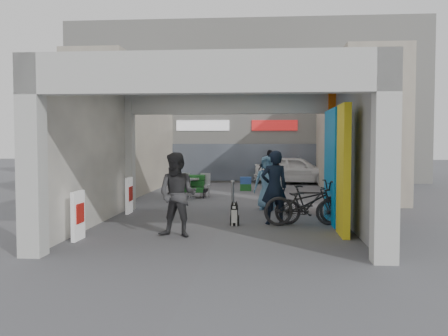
# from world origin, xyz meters

# --- Properties ---
(ground) EXTENTS (90.00, 90.00, 0.00)m
(ground) POSITION_xyz_m (0.00, 0.00, 0.00)
(ground) COLOR #515156
(ground) RESTS_ON ground
(arcade_canopy) EXTENTS (6.40, 6.45, 6.40)m
(arcade_canopy) POSITION_xyz_m (0.54, -0.82, 2.30)
(arcade_canopy) COLOR beige
(arcade_canopy) RESTS_ON ground
(far_building) EXTENTS (18.00, 4.08, 8.00)m
(far_building) POSITION_xyz_m (-0.00, 13.99, 3.99)
(far_building) COLOR silver
(far_building) RESTS_ON ground
(plaza_bldg_left) EXTENTS (2.00, 9.00, 5.00)m
(plaza_bldg_left) POSITION_xyz_m (-4.50, 7.50, 2.50)
(plaza_bldg_left) COLOR beige
(plaza_bldg_left) RESTS_ON ground
(plaza_bldg_right) EXTENTS (2.00, 9.00, 5.00)m
(plaza_bldg_right) POSITION_xyz_m (4.50, 7.50, 2.50)
(plaza_bldg_right) COLOR beige
(plaza_bldg_right) RESTS_ON ground
(bollard_left) EXTENTS (0.09, 0.09, 0.81)m
(bollard_left) POSITION_xyz_m (-1.64, 2.47, 0.41)
(bollard_left) COLOR gray
(bollard_left) RESTS_ON ground
(bollard_center) EXTENTS (0.09, 0.09, 0.83)m
(bollard_center) POSITION_xyz_m (0.08, 2.40, 0.42)
(bollard_center) COLOR gray
(bollard_center) RESTS_ON ground
(bollard_right) EXTENTS (0.09, 0.09, 0.86)m
(bollard_right) POSITION_xyz_m (1.54, 2.45, 0.43)
(bollard_right) COLOR gray
(bollard_right) RESTS_ON ground
(advert_board_near) EXTENTS (0.11, 0.55, 1.00)m
(advert_board_near) POSITION_xyz_m (-2.75, -2.55, 0.51)
(advert_board_near) COLOR silver
(advert_board_near) RESTS_ON ground
(advert_board_far) EXTENTS (0.11, 0.55, 1.00)m
(advert_board_far) POSITION_xyz_m (-2.75, 1.28, 0.51)
(advert_board_far) COLOR silver
(advert_board_far) RESTS_ON ground
(cafe_set) EXTENTS (1.42, 1.14, 0.86)m
(cafe_set) POSITION_xyz_m (-1.72, 5.33, 0.30)
(cafe_set) COLOR #ADADB2
(cafe_set) RESTS_ON ground
(produce_stand) EXTENTS (1.21, 0.66, 0.80)m
(produce_stand) POSITION_xyz_m (-1.64, 5.36, 0.32)
(produce_stand) COLOR black
(produce_stand) RESTS_ON ground
(crate_stack) EXTENTS (0.46, 0.36, 0.56)m
(crate_stack) POSITION_xyz_m (0.26, 8.04, 0.28)
(crate_stack) COLOR #18551A
(crate_stack) RESTS_ON ground
(border_collie) EXTENTS (0.22, 0.43, 0.59)m
(border_collie) POSITION_xyz_m (0.32, -0.51, 0.23)
(border_collie) COLOR black
(border_collie) RESTS_ON ground
(man_with_dog) EXTENTS (0.74, 0.57, 1.79)m
(man_with_dog) POSITION_xyz_m (1.26, -0.24, 0.89)
(man_with_dog) COLOR black
(man_with_dog) RESTS_ON ground
(man_back_turned) EXTENTS (0.98, 0.84, 1.78)m
(man_back_turned) POSITION_xyz_m (-0.79, -2.03, 0.89)
(man_back_turned) COLOR #363639
(man_back_turned) RESTS_ON ground
(man_elderly) EXTENTS (0.86, 0.64, 1.59)m
(man_elderly) POSITION_xyz_m (1.11, 2.39, 0.79)
(man_elderly) COLOR #5D8EB5
(man_elderly) RESTS_ON ground
(man_crates) EXTENTS (1.03, 0.54, 1.67)m
(man_crates) POSITION_xyz_m (1.26, 8.10, 0.84)
(man_crates) COLOR black
(man_crates) RESTS_ON ground
(bicycle_front) EXTENTS (2.17, 1.17, 1.08)m
(bicycle_front) POSITION_xyz_m (2.02, -0.32, 0.54)
(bicycle_front) COLOR black
(bicycle_front) RESTS_ON ground
(bicycle_rear) EXTENTS (1.60, 0.46, 0.96)m
(bicycle_rear) POSITION_xyz_m (2.08, -0.28, 0.48)
(bicycle_rear) COLOR black
(bicycle_rear) RESTS_ON ground
(white_van) EXTENTS (4.13, 2.19, 1.34)m
(white_van) POSITION_xyz_m (2.54, 11.50, 0.67)
(white_van) COLOR white
(white_van) RESTS_ON ground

